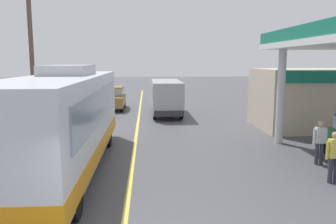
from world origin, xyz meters
name	(u,v)px	position (x,y,z in m)	size (l,w,h in m)	color
ground	(139,113)	(0.00, 20.00, 0.00)	(120.00, 120.00, 0.00)	#4C4C51
lane_divider_stripe	(137,126)	(0.00, 15.00, 0.00)	(0.16, 50.00, 0.01)	#D8CC4C
coach_bus_main	(64,122)	(-2.33, 7.04, 1.72)	(2.60, 11.04, 3.69)	silver
minibus_opposing_lane	(166,94)	(1.96, 19.33, 1.47)	(2.04, 6.13, 2.44)	#A5A5AD
pedestrian_near_pump	(320,140)	(6.97, 7.07, 0.93)	(0.55, 0.22, 1.66)	#33333F
pedestrian_by_shop	(334,154)	(6.43, 5.16, 0.93)	(0.55, 0.22, 1.66)	#33333F
car_trailing_behind_bus	(114,97)	(-2.08, 22.39, 1.01)	(1.70, 4.20, 1.82)	olive
utility_pole_roadside	(31,50)	(-5.62, 14.14, 4.43)	(1.80, 0.24, 8.49)	brown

